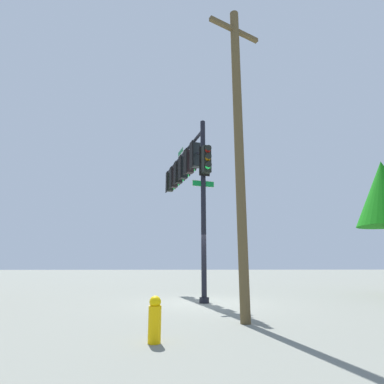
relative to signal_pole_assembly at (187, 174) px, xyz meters
name	(u,v)px	position (x,y,z in m)	size (l,w,h in m)	color
ground_plane	(204,303)	(-2.28, -0.60, -5.62)	(120.00, 120.00, 0.00)	gray
signal_pole_assembly	(187,174)	(0.00, 0.00, 0.00)	(6.75, 2.25, 7.27)	black
utility_pole	(239,144)	(-6.25, -1.29, -0.98)	(0.96, 1.64, 8.94)	brown
fire_hydrant	(155,319)	(-8.00, 0.77, -5.20)	(0.33, 0.24, 0.83)	#EFB706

